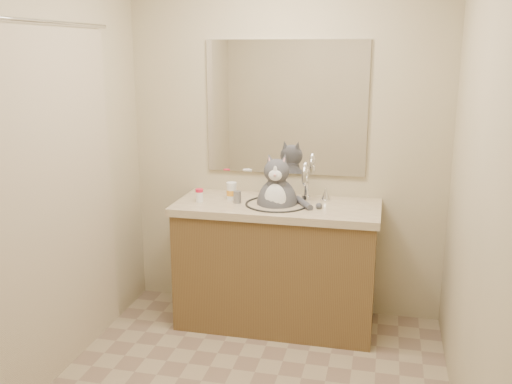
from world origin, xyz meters
TOP-DOWN VIEW (x-y plane):
  - room at (0.00, 0.00)m, footprint 2.22×2.52m
  - vanity at (0.00, 0.96)m, footprint 1.34×0.59m
  - mirror at (0.00, 1.24)m, footprint 1.10×0.02m
  - shower_curtain at (-1.05, 0.10)m, footprint 0.02×1.30m
  - cat at (-0.00, 0.97)m, footprint 0.40×0.31m
  - pill_bottle_redcap at (-0.51, 0.89)m, footprint 0.06×0.06m
  - pill_bottle_orange at (-0.32, 1.00)m, footprint 0.09×0.09m
  - grey_canister at (-0.26, 0.92)m, footprint 0.06×0.06m

SIDE VIEW (x-z plane):
  - vanity at x=0.00m, z-range -0.12..1.00m
  - cat at x=0.00m, z-range 0.59..1.14m
  - grey_canister at x=-0.26m, z-range 0.85..0.93m
  - pill_bottle_redcap at x=-0.51m, z-range 0.85..0.94m
  - pill_bottle_orange at x=-0.32m, z-range 0.85..0.96m
  - shower_curtain at x=-1.05m, z-range 0.06..2.00m
  - room at x=0.00m, z-range -0.01..2.41m
  - mirror at x=0.00m, z-range 1.00..1.90m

